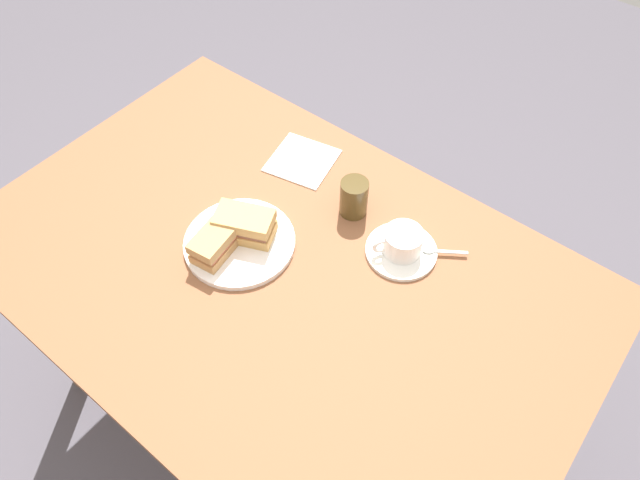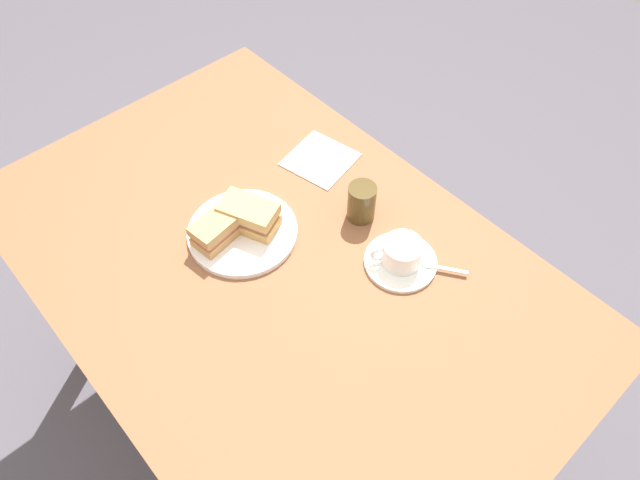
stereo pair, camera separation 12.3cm
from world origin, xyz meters
name	(u,v)px [view 1 (the left image)]	position (x,y,z in m)	size (l,w,h in m)	color
ground_plane	(292,403)	(0.00, 0.00, 0.00)	(6.00, 6.00, 0.00)	#514C54
dining_table	(280,295)	(0.00, 0.00, 0.65)	(1.33, 0.87, 0.77)	brown
sandwich_plate	(240,242)	(0.10, 0.01, 0.78)	(0.25, 0.25, 0.01)	white
sandwich_front	(245,225)	(0.10, -0.02, 0.82)	(0.14, 0.12, 0.06)	tan
sandwich_back	(217,240)	(0.12, 0.05, 0.82)	(0.08, 0.13, 0.06)	tan
coffee_saucer	(401,251)	(-0.19, -0.20, 0.78)	(0.16, 0.16, 0.01)	white
coffee_cup	(402,241)	(-0.19, -0.19, 0.81)	(0.09, 0.10, 0.06)	white
spoon	(437,251)	(-0.25, -0.24, 0.79)	(0.09, 0.07, 0.01)	silver
napkin	(302,161)	(0.16, -0.28, 0.77)	(0.15, 0.15, 0.00)	white
drinking_glass	(354,197)	(-0.03, -0.23, 0.82)	(0.06, 0.06, 0.09)	#4C3B1C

